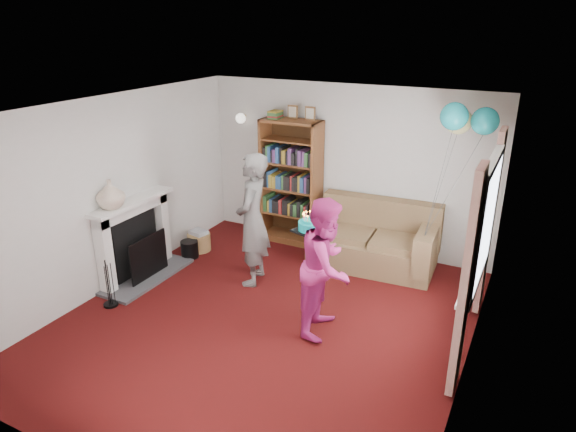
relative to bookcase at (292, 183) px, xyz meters
The scene contains 16 objects.
ground 2.62m from the bookcase, 70.65° to the right, with size 5.00×5.00×0.00m, color #360808.
wall_back 0.88m from the bookcase, 14.42° to the left, with size 4.50×0.02×2.50m, color silver.
wall_left 2.74m from the bookcase, 122.23° to the right, with size 0.02×5.00×2.50m, color silver.
wall_right 3.85m from the bookcase, 36.88° to the right, with size 0.02×5.00×2.50m, color silver.
ceiling 2.89m from the bookcase, 70.65° to the right, with size 4.50×5.00×0.01m, color white.
fireplace 2.51m from the bookcase, 121.23° to the right, with size 0.55×1.80×1.12m.
window_bay 3.47m from the bookcase, 29.46° to the right, with size 0.14×2.02×2.20m.
wall_sconce 1.32m from the bookcase, behind, with size 0.16×0.23×0.16m.
bookcase is the anchor object (origin of this frame).
sofa 1.60m from the bookcase, ahead, with size 1.74×0.92×0.92m.
wicker_basket 1.70m from the bookcase, 136.68° to the right, with size 0.36×0.36×0.33m.
person_striped 1.51m from the bookcase, 83.29° to the right, with size 0.65×0.43×1.79m, color black.
person_magenta 2.60m from the bookcase, 54.81° to the right, with size 0.77×0.60×1.59m, color #B3236F.
birthday_cake 2.26m from the bookcase, 57.98° to the right, with size 0.33×0.33×0.22m.
balloons 2.85m from the bookcase, ahead, with size 0.71×0.71×1.77m.
mantel_vase 2.80m from the bookcase, 118.14° to the right, with size 0.35×0.35×0.37m, color beige.
Camera 1 is at (2.62, -4.55, 3.37)m, focal length 32.00 mm.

